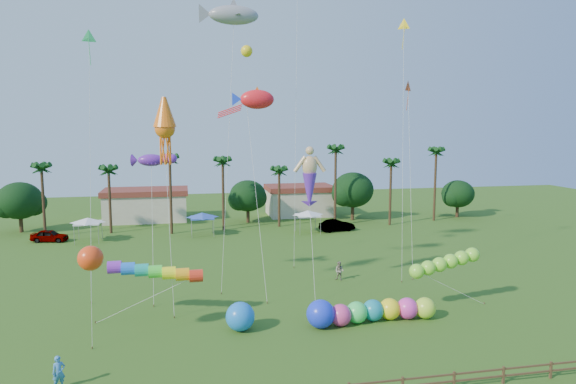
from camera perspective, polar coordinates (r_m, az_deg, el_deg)
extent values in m
plane|color=#285116|center=(34.24, 3.48, -17.28)|extent=(160.00, 160.00, 0.00)
cylinder|color=#3A2819|center=(72.97, -25.53, -1.09)|extent=(0.36, 0.36, 9.00)
cylinder|color=#3A2819|center=(72.44, -19.18, -1.04)|extent=(0.36, 0.36, 8.50)
cylinder|color=#3A2819|center=(69.71, -12.90, -0.51)|extent=(0.36, 0.36, 10.00)
cylinder|color=#3A2819|center=(70.89, -7.21, -0.46)|extent=(0.36, 0.36, 9.50)
cylinder|color=#3A2819|center=(72.99, -0.99, -0.77)|extent=(0.36, 0.36, 8.00)
cylinder|color=#3A2819|center=(73.70, 5.28, 0.45)|extent=(0.36, 0.36, 11.00)
cylinder|color=#3A2819|center=(75.59, 11.31, -0.25)|extent=(0.36, 0.36, 9.00)
cylinder|color=#3A2819|center=(80.68, 16.02, 0.61)|extent=(0.36, 0.36, 10.50)
sphere|color=#113814|center=(77.86, -27.67, -0.85)|extent=(5.88, 5.88, 5.88)
sphere|color=#113814|center=(76.31, -4.49, -0.42)|extent=(5.46, 5.46, 5.46)
sphere|color=#113814|center=(78.80, 7.22, 0.25)|extent=(6.30, 6.30, 6.30)
sphere|color=#113814|center=(84.99, 18.36, -0.19)|extent=(5.04, 5.04, 5.04)
cube|color=beige|center=(81.21, -15.48, -1.64)|extent=(12.00, 7.00, 4.00)
cube|color=beige|center=(83.00, 1.28, -1.19)|extent=(10.00, 7.00, 4.00)
pyramid|color=white|center=(68.10, -21.35, -2.92)|extent=(3.00, 3.00, 0.60)
pyramid|color=blue|center=(68.08, -9.52, -2.52)|extent=(3.00, 3.00, 0.60)
pyramid|color=white|center=(68.97, 2.22, -2.30)|extent=(3.00, 3.00, 0.60)
cube|color=brown|center=(31.10, 17.97, -19.28)|extent=(0.12, 0.12, 1.00)
cube|color=brown|center=(32.57, 22.82, -18.24)|extent=(0.12, 0.12, 1.00)
cube|color=brown|center=(34.24, 27.17, -17.18)|extent=(0.12, 0.12, 1.00)
imported|color=#4C4C54|center=(70.50, -24.97, -4.43)|extent=(4.65, 2.55, 1.50)
imported|color=#4C4C54|center=(70.60, 5.47, -3.71)|extent=(5.07, 2.57, 1.59)
imported|color=#387EC6|center=(32.14, -24.12, -17.83)|extent=(0.80, 0.69, 1.85)
imported|color=gray|center=(48.50, 5.74, -8.72)|extent=(1.09, 1.07, 1.77)
sphere|color=#E03A89|center=(38.00, 5.86, -13.45)|extent=(1.59, 1.59, 1.59)
sphere|color=#38EF61|center=(38.64, 7.64, -13.12)|extent=(1.59, 1.59, 1.59)
sphere|color=teal|center=(39.23, 9.42, -12.84)|extent=(1.59, 1.59, 1.59)
sphere|color=yellow|center=(39.71, 11.24, -12.63)|extent=(1.59, 1.59, 1.59)
sphere|color=#F138B8|center=(40.10, 13.11, -12.48)|extent=(1.59, 1.59, 1.59)
sphere|color=#B5EB34|center=(40.50, 14.98, -12.34)|extent=(1.59, 1.59, 1.59)
sphere|color=#1B34F9|center=(37.48, 3.64, -13.37)|extent=(2.11, 2.11, 2.03)
sphere|color=blue|center=(37.08, -5.33, -13.62)|extent=(2.04, 2.04, 2.04)
cylinder|color=red|center=(39.16, -12.75, -9.21)|extent=(6.99, 1.96, 0.94)
cylinder|color=silver|center=(39.89, -15.48, -11.42)|extent=(7.30, 0.35, 3.25)
cylinder|color=brown|center=(40.99, -20.61, -13.39)|extent=(0.08, 0.08, 0.16)
ellipsoid|color=#82E733|center=(41.33, 14.11, -8.55)|extent=(6.27, 1.30, 1.37)
cylinder|color=silver|center=(43.18, 17.67, -10.14)|extent=(6.05, 0.17, 3.13)
cylinder|color=brown|center=(45.19, 20.96, -11.46)|extent=(0.08, 0.08, 0.16)
sphere|color=#FD4114|center=(35.23, -21.10, -6.88)|extent=(2.04, 2.04, 1.59)
cylinder|color=silver|center=(35.89, -21.01, -11.52)|extent=(0.14, 0.37, 5.91)
cylinder|color=brown|center=(36.75, -20.93, -15.86)|extent=(0.08, 0.08, 0.16)
cylinder|color=silver|center=(43.19, 2.73, -5.35)|extent=(0.46, 3.96, 9.58)
cylinder|color=brown|center=(42.61, 3.06, -12.12)|extent=(0.08, 0.08, 0.16)
ellipsoid|color=red|center=(45.83, -3.44, 10.24)|extent=(4.74, 3.05, 1.87)
cylinder|color=silver|center=(43.31, -2.90, -0.59)|extent=(0.15, 5.80, 16.61)
cylinder|color=brown|center=(42.46, -2.32, -12.18)|extent=(0.08, 0.08, 0.16)
ellipsoid|color=gray|center=(48.97, -6.05, 18.96)|extent=(6.04, 2.32, 2.14)
cylinder|color=silver|center=(45.39, -6.72, 4.53)|extent=(1.91, 5.10, 24.18)
cylinder|color=brown|center=(45.03, -7.43, -11.09)|extent=(0.08, 0.08, 0.16)
cone|color=orange|center=(40.82, -13.53, 6.89)|extent=(2.30, 2.30, 4.99)
cylinder|color=silver|center=(39.96, -13.03, -3.26)|extent=(0.40, 3.05, 14.09)
cylinder|color=brown|center=(40.35, -12.52, -13.42)|extent=(0.08, 0.08, 0.16)
ellipsoid|color=#6622AB|center=(45.33, -14.97, 3.44)|extent=(4.33, 3.52, 1.48)
cylinder|color=silver|center=(43.82, -14.83, -4.19)|extent=(0.13, 4.55, 11.39)
cylinder|color=brown|center=(43.10, -14.69, -12.12)|extent=(0.08, 0.08, 0.16)
cone|color=#CE4A16|center=(52.60, 13.21, 11.26)|extent=(1.26, 1.04, 1.36)
cylinder|color=silver|center=(50.43, 13.45, 1.16)|extent=(1.08, 4.60, 18.05)
cylinder|color=brown|center=(49.91, 13.70, -9.39)|extent=(0.08, 0.08, 0.16)
cone|color=yellow|center=(52.29, 12.75, 17.61)|extent=(1.27, 0.97, 1.34)
cylinder|color=silver|center=(49.19, 12.64, 4.37)|extent=(1.45, 4.38, 23.76)
cylinder|color=brown|center=(48.95, 12.53, -9.69)|extent=(0.08, 0.08, 0.16)
cone|color=#32D46D|center=(46.93, -21.25, 15.71)|extent=(1.37, 0.61, 1.35)
cylinder|color=silver|center=(44.81, -21.12, 2.34)|extent=(0.24, 3.50, 21.50)
cylinder|color=brown|center=(45.25, -21.00, -11.43)|extent=(0.08, 0.08, 0.16)
cylinder|color=silver|center=(52.95, 0.87, 7.97)|extent=(1.36, 4.67, 29.73)
cylinder|color=brown|center=(52.48, 0.66, -8.35)|extent=(0.08, 0.08, 0.16)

